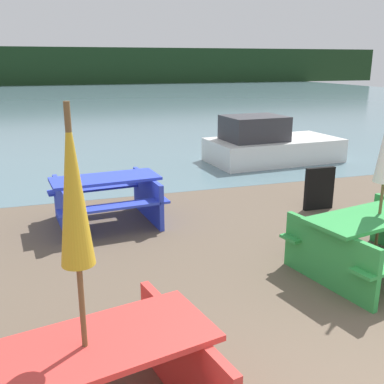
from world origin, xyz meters
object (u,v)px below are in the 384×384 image
(picnic_table_green, at_px, (377,236))
(umbrella_gold, at_px, (73,194))
(picnic_table_blue, at_px, (106,196))
(signboard, at_px, (319,189))
(boat, at_px, (269,145))

(picnic_table_green, height_order, umbrella_gold, umbrella_gold)
(picnic_table_blue, bearing_deg, picnic_table_green, -42.86)
(signboard, bearing_deg, picnic_table_green, -106.95)
(picnic_table_green, bearing_deg, boat, 74.60)
(picnic_table_green, bearing_deg, signboard, 73.05)
(picnic_table_blue, bearing_deg, signboard, -6.32)
(picnic_table_green, relative_size, boat, 0.62)
(picnic_table_blue, height_order, umbrella_gold, umbrella_gold)
(boat, bearing_deg, picnic_table_green, -109.34)
(umbrella_gold, xyz_separation_m, signboard, (4.31, 3.91, -1.39))
(picnic_table_green, distance_m, signboard, 2.42)
(picnic_table_blue, relative_size, umbrella_gold, 0.78)
(picnic_table_blue, xyz_separation_m, signboard, (3.63, -0.40, -0.09))
(boat, bearing_deg, picnic_table_blue, -147.68)
(picnic_table_green, xyz_separation_m, picnic_table_blue, (-2.93, 2.71, 0.01))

